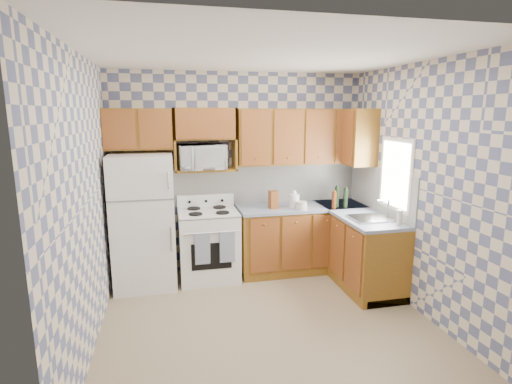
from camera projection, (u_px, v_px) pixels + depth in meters
floor at (267, 321)px, 4.22m from camera, size 3.40×3.40×0.00m
back_wall at (239, 173)px, 5.49m from camera, size 3.40×0.02×2.70m
right_wall at (419, 190)px, 4.33m from camera, size 0.02×3.20×2.70m
backsplash_back at (267, 183)px, 5.59m from camera, size 2.60×0.02×0.56m
backsplash_right at (380, 190)px, 5.12m from camera, size 0.02×1.60×0.56m
refrigerator at (144, 221)px, 4.98m from camera, size 0.75×0.70×1.68m
stove_body at (209, 246)px, 5.25m from camera, size 0.76×0.65×0.90m
cooktop at (208, 212)px, 5.16m from camera, size 0.76×0.65×0.02m
backguard at (206, 200)px, 5.41m from camera, size 0.76×0.08×0.17m
dish_towel_left at (203, 249)px, 4.88m from camera, size 0.19×0.02×0.39m
dish_towel_right at (227, 247)px, 4.95m from camera, size 0.19×0.02×0.39m
base_cabinets_back at (301, 239)px, 5.56m from camera, size 1.75×0.60×0.88m
base_cabinets_right at (356, 248)px, 5.21m from camera, size 0.60×1.60×0.88m
countertop_back at (302, 207)px, 5.46m from camera, size 1.77×0.63×0.04m
countertop_right at (357, 213)px, 5.11m from camera, size 0.63×1.60×0.04m
upper_cabinets_back at (301, 137)px, 5.41m from camera, size 1.75×0.33×0.74m
upper_cabinets_fridge at (138, 129)px, 4.93m from camera, size 0.82×0.33×0.50m
upper_cabinets_right at (355, 137)px, 5.39m from camera, size 0.33×0.70×0.74m
microwave_shelf at (206, 170)px, 5.21m from camera, size 0.80×0.33×0.03m
microwave at (201, 157)px, 5.11m from camera, size 0.63×0.47×0.32m
sink at (371, 218)px, 4.78m from camera, size 0.48×0.40×0.03m
window at (396, 174)px, 4.73m from camera, size 0.02×0.66×0.86m
bottle_0 at (337, 197)px, 5.35m from camera, size 0.06×0.06×0.28m
bottle_1 at (346, 198)px, 5.32m from camera, size 0.06×0.06×0.26m
bottle_2 at (346, 197)px, 5.43m from camera, size 0.06×0.06×0.24m
bottle_3 at (334, 200)px, 5.27m from camera, size 0.06×0.06×0.22m
knife_block at (273, 200)px, 5.27m from camera, size 0.12×0.12×0.24m
electric_kettle at (294, 201)px, 5.35m from camera, size 0.14×0.14×0.18m
food_containers at (301, 206)px, 5.22m from camera, size 0.16×0.16×0.11m
soap_bottle at (400, 217)px, 4.52m from camera, size 0.06×0.06×0.17m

